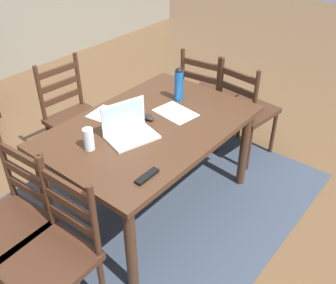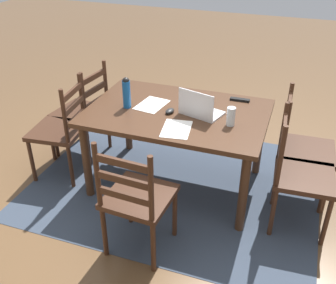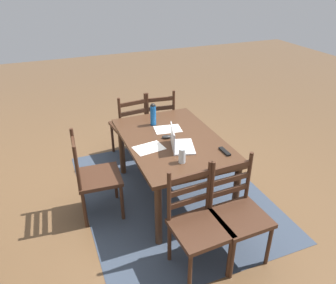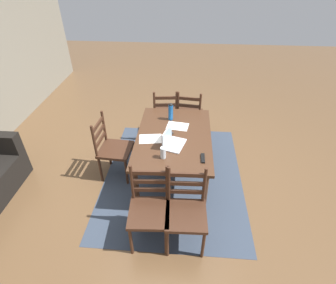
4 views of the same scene
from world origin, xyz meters
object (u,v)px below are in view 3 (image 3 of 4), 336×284
tv_remote (225,151)px  chair_right_far (130,126)px  drinking_glass (182,156)px  chair_right_near (157,122)px  chair_far_head (95,177)px  chair_left_far (198,225)px  computer_mouse (166,137)px  chair_left_near (238,213)px  laptop (178,143)px  dining_table (173,146)px  water_bottle (153,114)px

tv_remote → chair_right_far: bearing=-69.7°
drinking_glass → chair_right_near: bearing=-11.1°
chair_far_head → tv_remote: bearing=-110.1°
drinking_glass → chair_far_head: bearing=58.6°
chair_left_far → computer_mouse: 1.12m
chair_left_near → laptop: laptop is taller
dining_table → chair_right_far: chair_right_far is taller
chair_right_near → chair_right_far: bearing=90.0°
dining_table → tv_remote: (-0.45, -0.37, 0.10)m
chair_left_far → computer_mouse: bearing=-7.7°
chair_right_near → chair_left_far: same height
chair_far_head → chair_left_near: 1.48m
water_bottle → drinking_glass: (-0.88, 0.03, -0.06)m
laptop → tv_remote: bearing=-123.2°
chair_left_far → water_bottle: water_bottle is taller
chair_left_near → computer_mouse: chair_left_near is taller
laptop → tv_remote: size_ratio=2.17×
water_bottle → tv_remote: size_ratio=1.56×
tv_remote → laptop: bearing=-33.8°
chair_right_near → chair_far_head: (-1.03, 1.06, 0.00)m
drinking_glass → chair_right_far: bearing=3.6°
chair_far_head → tv_remote: chair_far_head is taller
dining_table → chair_far_head: (0.00, 0.87, -0.18)m
chair_far_head → computer_mouse: (0.04, -0.81, 0.29)m
chair_left_near → water_bottle: size_ratio=3.58×
chair_far_head → chair_right_far: size_ratio=1.00×
computer_mouse → tv_remote: (-0.50, -0.43, -0.01)m
water_bottle → tv_remote: bearing=-152.9°
computer_mouse → tv_remote: computer_mouse is taller
water_bottle → drinking_glass: 0.89m
chair_right_near → chair_left_near: same height
water_bottle → computer_mouse: bearing=-177.3°
chair_right_near → laptop: 1.28m
chair_left_far → computer_mouse: (1.08, -0.14, 0.29)m
chair_right_near → chair_far_head: size_ratio=1.00×
chair_right_near → tv_remote: 1.52m
chair_right_near → chair_right_far: (-0.00, 0.39, 0.00)m
chair_left_far → laptop: (0.84, -0.18, 0.33)m
chair_far_head → water_bottle: water_bottle is taller
chair_left_far → tv_remote: 0.86m
chair_right_near → chair_left_far: (-2.06, 0.39, 0.00)m
water_bottle → computer_mouse: 0.39m
dining_table → chair_right_far: bearing=10.7°
chair_right_far → computer_mouse: chair_right_far is taller
chair_right_near → tv_remote: (-1.48, -0.18, 0.28)m
water_bottle → drinking_glass: size_ratio=1.79×
chair_left_far → chair_right_far: bearing=-0.2°
drinking_glass → tv_remote: 0.48m
laptop → tv_remote: 0.47m
drinking_glass → tv_remote: drinking_glass is taller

